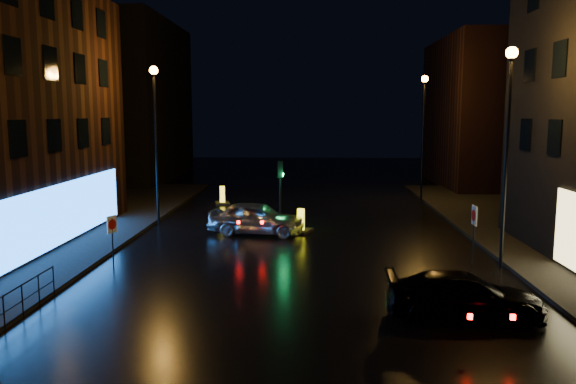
% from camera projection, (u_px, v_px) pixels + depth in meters
% --- Properties ---
extents(ground, '(120.00, 120.00, 0.00)m').
position_uv_depth(ground, '(295.00, 321.00, 16.15)').
color(ground, black).
rests_on(ground, ground).
extents(building_far_left, '(8.00, 16.00, 14.00)m').
position_uv_depth(building_far_left, '(129.00, 101.00, 50.47)').
color(building_far_left, black).
rests_on(building_far_left, ground).
extents(building_far_right, '(8.00, 14.00, 12.00)m').
position_uv_depth(building_far_right, '(488.00, 112.00, 46.36)').
color(building_far_right, black).
rests_on(building_far_right, ground).
extents(street_lamp_lfar, '(0.44, 0.44, 8.37)m').
position_uv_depth(street_lamp_lfar, '(155.00, 120.00, 29.55)').
color(street_lamp_lfar, black).
rests_on(street_lamp_lfar, ground).
extents(street_lamp_rnear, '(0.44, 0.44, 8.37)m').
position_uv_depth(street_lamp_rnear, '(508.00, 123.00, 21.00)').
color(street_lamp_rnear, black).
rests_on(street_lamp_rnear, ground).
extents(street_lamp_rfar, '(0.44, 0.44, 8.37)m').
position_uv_depth(street_lamp_rfar, '(424.00, 119.00, 36.83)').
color(street_lamp_rfar, black).
rests_on(street_lamp_rfar, ground).
extents(traffic_signal, '(1.40, 2.40, 3.45)m').
position_uv_depth(traffic_signal, '(280.00, 216.00, 29.99)').
color(traffic_signal, black).
rests_on(traffic_signal, ground).
extents(guard_railing, '(0.05, 6.04, 1.00)m').
position_uv_depth(guard_railing, '(3.00, 304.00, 15.39)').
color(guard_railing, black).
rests_on(guard_railing, ground).
extents(silver_hatchback, '(4.94, 2.51, 1.61)m').
position_uv_depth(silver_hatchback, '(256.00, 218.00, 27.71)').
color(silver_hatchback, '#B7B9C0').
rests_on(silver_hatchback, ground).
extents(dark_sedan, '(4.62, 2.01, 1.32)m').
position_uv_depth(dark_sedan, '(465.00, 296.00, 16.32)').
color(dark_sedan, black).
rests_on(dark_sedan, ground).
extents(bollard_near, '(1.32, 1.59, 1.19)m').
position_uv_depth(bollard_near, '(301.00, 227.00, 28.22)').
color(bollard_near, black).
rests_on(bollard_near, ground).
extents(bollard_far, '(1.19, 1.52, 1.18)m').
position_uv_depth(bollard_far, '(222.00, 200.00, 37.00)').
color(bollard_far, black).
rests_on(bollard_far, ground).
extents(road_sign_left, '(0.23, 0.47, 2.02)m').
position_uv_depth(road_sign_left, '(112.00, 229.00, 21.63)').
color(road_sign_left, black).
rests_on(road_sign_left, ground).
extents(road_sign_right, '(0.08, 0.57, 2.35)m').
position_uv_depth(road_sign_right, '(474.00, 220.00, 22.03)').
color(road_sign_right, black).
rests_on(road_sign_right, ground).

